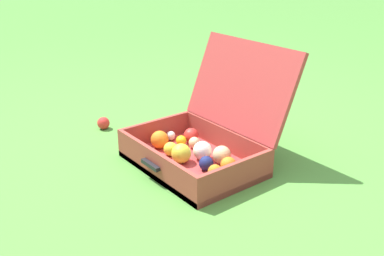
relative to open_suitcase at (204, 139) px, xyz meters
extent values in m
plane|color=#4C8C38|center=(0.05, -0.06, -0.11)|extent=(16.00, 16.00, 0.00)
cube|color=#B23838|center=(0.00, -0.07, -0.10)|extent=(0.56, 0.39, 0.03)
cube|color=#9E3D33|center=(-0.27, -0.07, -0.04)|extent=(0.02, 0.39, 0.13)
cube|color=#9E3D33|center=(0.28, -0.07, -0.04)|extent=(0.02, 0.39, 0.13)
cube|color=#9E3D33|center=(0.00, -0.26, -0.04)|extent=(0.53, 0.02, 0.13)
cube|color=#9E3D33|center=(0.00, 0.12, -0.04)|extent=(0.53, 0.02, 0.13)
cube|color=#B23838|center=(0.00, 0.20, 0.20)|extent=(0.56, 0.17, 0.37)
cube|color=black|center=(0.00, -0.28, -0.04)|extent=(0.11, 0.02, 0.02)
sphere|color=white|center=(-0.23, -0.01, -0.06)|extent=(0.04, 0.04, 0.04)
sphere|color=yellow|center=(-0.15, -0.01, -0.06)|extent=(0.05, 0.05, 0.05)
sphere|color=#CCDB38|center=(-0.10, -0.11, -0.05)|extent=(0.06, 0.06, 0.06)
sphere|color=navy|center=(0.10, -0.07, -0.05)|extent=(0.06, 0.06, 0.06)
sphere|color=orange|center=(0.18, -0.09, -0.05)|extent=(0.06, 0.06, 0.06)
sphere|color=orange|center=(-0.19, -0.10, -0.04)|extent=(0.08, 0.08, 0.08)
sphere|color=red|center=(-0.15, 0.04, -0.05)|extent=(0.07, 0.07, 0.07)
sphere|color=#CCDB38|center=(-0.01, -0.11, -0.04)|extent=(0.08, 0.08, 0.08)
sphere|color=white|center=(0.07, -0.20, -0.06)|extent=(0.04, 0.04, 0.04)
sphere|color=orange|center=(0.18, -0.02, -0.05)|extent=(0.07, 0.07, 0.07)
sphere|color=#D1B784|center=(-0.09, 0.02, -0.06)|extent=(0.05, 0.05, 0.05)
sphere|color=#D1B784|center=(0.10, 0.02, -0.04)|extent=(0.08, 0.08, 0.08)
sphere|color=white|center=(0.02, -0.03, -0.04)|extent=(0.08, 0.08, 0.08)
sphere|color=red|center=(-0.60, -0.17, -0.08)|extent=(0.06, 0.06, 0.06)
camera|label=1|loc=(1.34, -1.11, 0.76)|focal=41.46mm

